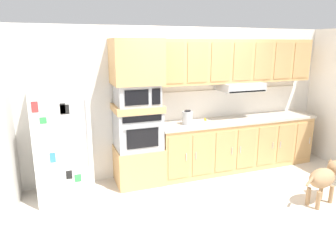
{
  "coord_description": "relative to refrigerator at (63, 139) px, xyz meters",
  "views": [
    {
      "loc": [
        -2.08,
        -3.74,
        2.2
      ],
      "look_at": [
        -0.57,
        0.4,
        1.1
      ],
      "focal_mm": 32.25,
      "sensor_mm": 36.0,
      "label": 1
    }
  ],
  "objects": [
    {
      "name": "screwdriver",
      "position": [
        2.39,
        0.18,
        0.05
      ],
      "size": [
        0.15,
        0.14,
        0.03
      ],
      "color": "yellow",
      "rests_on": "countertop_slab"
    },
    {
      "name": "refrigerator",
      "position": [
        0.0,
        0.0,
        0.0
      ],
      "size": [
        0.76,
        0.73,
        1.76
      ],
      "color": "white",
      "rests_on": "ground"
    },
    {
      "name": "built_in_oven",
      "position": [
        1.13,
        0.07,
        0.02
      ],
      "size": [
        0.7,
        0.62,
        0.6
      ],
      "color": "#A8AAAF",
      "rests_on": "oven_base_cabinet"
    },
    {
      "name": "appliance_mid_shelf",
      "position": [
        1.13,
        0.07,
        0.37
      ],
      "size": [
        0.74,
        0.62,
        0.1
      ],
      "primitive_type": "cube",
      "color": "tan",
      "rests_on": "built_in_oven"
    },
    {
      "name": "microwave",
      "position": [
        1.13,
        0.07,
        0.58
      ],
      "size": [
        0.64,
        0.54,
        0.32
      ],
      "color": "#A8AAAF",
      "rests_on": "appliance_mid_shelf"
    },
    {
      "name": "dog",
      "position": [
        3.44,
        -1.49,
        -0.49
      ],
      "size": [
        0.86,
        0.37,
        0.6
      ],
      "rotation": [
        0.0,
        0.0,
        0.23
      ],
      "color": "#997551",
      "rests_on": "ground"
    },
    {
      "name": "lower_cabinet_run",
      "position": [
        2.98,
        0.07,
        -0.44
      ],
      "size": [
        2.95,
        0.63,
        0.88
      ],
      "color": "tan",
      "rests_on": "ground"
    },
    {
      "name": "backsplash_panel",
      "position": [
        2.98,
        0.36,
        0.29
      ],
      "size": [
        2.99,
        0.02,
        0.5
      ],
      "primitive_type": "cube",
      "color": "white",
      "rests_on": "countertop_slab"
    },
    {
      "name": "back_kitchen_wall",
      "position": [
        2.09,
        0.43,
        0.37
      ],
      "size": [
        6.2,
        0.12,
        2.5
      ],
      "primitive_type": "cube",
      "color": "silver",
      "rests_on": "ground"
    },
    {
      "name": "countertop_slab",
      "position": [
        2.98,
        0.07,
        0.02
      ],
      "size": [
        2.99,
        0.64,
        0.04
      ],
      "primitive_type": "cube",
      "color": "#BCB2A3",
      "rests_on": "lower_cabinet_run"
    },
    {
      "name": "electric_kettle",
      "position": [
        1.97,
        0.02,
        0.15
      ],
      "size": [
        0.17,
        0.17,
        0.24
      ],
      "color": "#A8AAAF",
      "rests_on": "countertop_slab"
    },
    {
      "name": "ground_plane",
      "position": [
        2.09,
        -0.68,
        -0.88
      ],
      "size": [
        9.6,
        9.6,
        0.0
      ],
      "primitive_type": "plane",
      "color": "beige"
    },
    {
      "name": "appliance_upper_cabinet",
      "position": [
        1.13,
        0.07,
        1.08
      ],
      "size": [
        0.74,
        0.62,
        0.68
      ],
      "primitive_type": "cube",
      "color": "tan",
      "rests_on": "microwave"
    },
    {
      "name": "upper_cabinet_with_hood",
      "position": [
        2.98,
        0.19,
        1.02
      ],
      "size": [
        2.95,
        0.48,
        0.88
      ],
      "color": "tan",
      "rests_on": "backsplash_panel"
    },
    {
      "name": "oven_base_cabinet",
      "position": [
        1.13,
        0.07,
        -0.58
      ],
      "size": [
        0.74,
        0.62,
        0.6
      ],
      "primitive_type": "cube",
      "color": "tan",
      "rests_on": "ground"
    }
  ]
}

